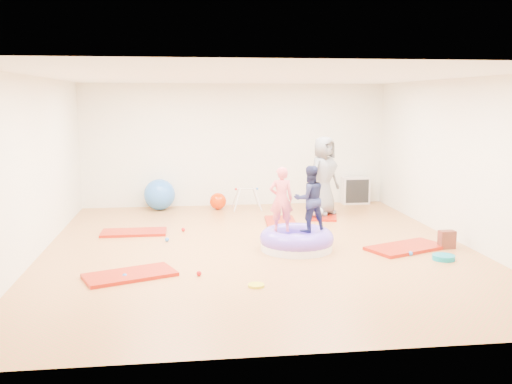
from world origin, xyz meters
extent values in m
cube|color=#CB693F|center=(0.00, 0.00, 0.00)|extent=(7.00, 8.00, 0.01)
cube|color=white|center=(0.00, 0.00, 2.80)|extent=(7.00, 8.00, 0.01)
cube|color=white|center=(0.00, 4.00, 1.40)|extent=(7.00, 0.01, 2.80)
cube|color=white|center=(0.00, -4.00, 1.40)|extent=(7.00, 0.01, 2.80)
cube|color=white|center=(-3.50, 0.00, 1.40)|extent=(0.01, 8.00, 2.80)
cube|color=white|center=(3.50, 0.00, 1.40)|extent=(0.01, 8.00, 2.80)
cube|color=#9D170C|center=(-1.98, -1.28, 0.03)|extent=(1.37, 1.02, 0.05)
cube|color=#9D170C|center=(-2.13, 1.34, 0.02)|extent=(1.18, 0.59, 0.05)
cube|color=#9D170C|center=(0.70, 1.84, 0.02)|extent=(0.68, 1.21, 0.05)
cube|color=#9D170C|center=(2.41, -0.37, 0.03)|extent=(1.46, 1.11, 0.05)
cube|color=#9D170C|center=(1.71, 2.42, 0.02)|extent=(0.79, 1.17, 0.04)
cylinder|color=white|center=(0.62, -0.15, 0.07)|extent=(1.18, 1.18, 0.13)
torus|color=#6B4AD9|center=(0.62, -0.15, 0.19)|extent=(1.22, 1.22, 0.32)
ellipsoid|color=#6B4AD9|center=(0.62, -0.15, 0.11)|extent=(0.65, 0.65, 0.29)
imported|color=#F9676F|center=(0.36, -0.09, 0.88)|extent=(0.41, 0.28, 1.07)
imported|color=#21254C|center=(0.82, -0.17, 0.90)|extent=(0.59, 0.49, 1.09)
imported|color=slate|center=(1.71, 2.46, 0.86)|extent=(0.95, 0.91, 1.64)
ellipsoid|color=silver|center=(1.48, 2.23, 0.15)|extent=(0.36, 0.23, 0.21)
sphere|color=#DFA69B|center=(1.48, 2.06, 0.17)|extent=(0.17, 0.17, 0.17)
sphere|color=blue|center=(1.08, 1.11, 0.04)|extent=(0.07, 0.07, 0.07)
sphere|color=blue|center=(-2.04, -1.37, 0.04)|extent=(0.07, 0.07, 0.07)
sphere|color=red|center=(-1.23, 1.40, 0.04)|extent=(0.07, 0.07, 0.07)
sphere|color=blue|center=(2.33, -0.75, 0.04)|extent=(0.07, 0.07, 0.07)
sphere|color=red|center=(-1.02, -1.38, 0.04)|extent=(0.07, 0.07, 0.07)
sphere|color=blue|center=(-1.51, 0.66, 0.04)|extent=(0.07, 0.07, 0.07)
sphere|color=blue|center=(-1.74, 3.60, 0.35)|extent=(0.69, 0.69, 0.69)
sphere|color=red|center=(-0.45, 3.49, 0.19)|extent=(0.37, 0.37, 0.37)
cylinder|color=beige|center=(-0.05, 3.13, 0.26)|extent=(0.18, 0.19, 0.49)
cylinder|color=beige|center=(-0.05, 3.55, 0.26)|extent=(0.18, 0.19, 0.49)
cylinder|color=beige|center=(0.41, 3.13, 0.26)|extent=(0.18, 0.19, 0.49)
cylinder|color=beige|center=(0.41, 3.55, 0.26)|extent=(0.18, 0.19, 0.49)
cylinder|color=beige|center=(0.18, 3.34, 0.47)|extent=(0.47, 0.03, 0.03)
sphere|color=red|center=(-0.06, 3.34, 0.47)|extent=(0.06, 0.06, 0.06)
sphere|color=blue|center=(0.42, 3.34, 0.47)|extent=(0.06, 0.06, 0.06)
cube|color=beige|center=(2.82, 3.80, 0.32)|extent=(0.64, 0.31, 0.64)
cube|color=black|center=(2.82, 3.65, 0.32)|extent=(0.55, 0.02, 0.55)
cube|color=beige|center=(2.82, 3.75, 0.32)|extent=(0.02, 0.22, 0.56)
cube|color=beige|center=(2.82, 3.75, 0.32)|extent=(0.56, 0.22, 0.02)
cylinder|color=#0A869F|center=(2.74, -1.04, 0.04)|extent=(0.34, 0.34, 0.08)
cube|color=#98361E|center=(3.10, -0.39, 0.15)|extent=(0.27, 0.17, 0.30)
cylinder|color=yellow|center=(-0.29, -1.93, 0.02)|extent=(0.22, 0.22, 0.03)
camera|label=1|loc=(-1.22, -9.09, 2.44)|focal=40.00mm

